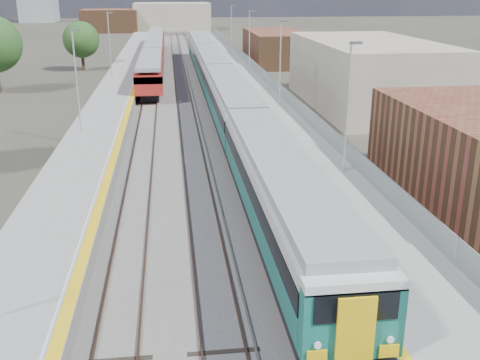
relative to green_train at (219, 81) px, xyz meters
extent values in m
plane|color=#47443A|center=(-1.50, 2.82, -2.38)|extent=(320.00, 320.00, 0.00)
cube|color=#565451|center=(-3.75, 5.32, -2.35)|extent=(10.50, 155.00, 0.06)
cube|color=#4C3323|center=(-0.72, 7.82, -2.27)|extent=(0.07, 160.00, 0.14)
cube|color=#4C3323|center=(0.72, 7.82, -2.27)|extent=(0.07, 160.00, 0.14)
cube|color=#4C3323|center=(-4.22, 7.82, -2.27)|extent=(0.07, 160.00, 0.14)
cube|color=#4C3323|center=(-2.78, 7.82, -2.27)|extent=(0.07, 160.00, 0.14)
cube|color=#4C3323|center=(-7.72, 7.82, -2.27)|extent=(0.07, 160.00, 0.14)
cube|color=#4C3323|center=(-6.28, 7.82, -2.27)|extent=(0.07, 160.00, 0.14)
cube|color=gray|center=(-1.05, 7.82, -2.28)|extent=(0.08, 160.00, 0.10)
cube|color=gray|center=(-2.45, 7.82, -2.28)|extent=(0.08, 160.00, 0.10)
cube|color=slate|center=(3.75, 5.32, -1.88)|extent=(4.70, 155.00, 1.00)
cube|color=gray|center=(3.75, 5.32, -1.38)|extent=(4.70, 155.00, 0.03)
cube|color=gold|center=(1.65, 5.32, -1.36)|extent=(0.40, 155.00, 0.01)
cube|color=gray|center=(5.95, 5.32, -0.78)|extent=(0.06, 155.00, 1.20)
cylinder|color=#9EA0A3|center=(5.10, -25.18, 2.39)|extent=(0.12, 0.12, 7.50)
cube|color=#4C4C4F|center=(5.35, -25.18, 6.04)|extent=(0.70, 0.18, 0.14)
cylinder|color=#9EA0A3|center=(5.10, -5.18, 2.39)|extent=(0.12, 0.12, 7.50)
cube|color=#4C4C4F|center=(5.35, -5.18, 6.04)|extent=(0.70, 0.18, 0.14)
cylinder|color=#9EA0A3|center=(5.10, 14.82, 2.39)|extent=(0.12, 0.12, 7.50)
cube|color=#4C4C4F|center=(5.35, 14.82, 6.04)|extent=(0.70, 0.18, 0.14)
cylinder|color=#9EA0A3|center=(5.10, 34.82, 2.39)|extent=(0.12, 0.12, 7.50)
cube|color=#4C4C4F|center=(5.35, 34.82, 6.04)|extent=(0.70, 0.18, 0.14)
cube|color=slate|center=(-10.55, 5.32, -1.88)|extent=(4.30, 155.00, 1.00)
cube|color=gray|center=(-10.55, 5.32, -1.38)|extent=(4.30, 155.00, 0.03)
cube|color=gold|center=(-8.65, 5.32, -1.36)|extent=(0.45, 155.00, 0.01)
cube|color=silver|center=(-9.00, 5.32, -1.35)|extent=(0.08, 155.00, 0.01)
cylinder|color=#9EA0A3|center=(-11.70, -13.18, 2.39)|extent=(0.12, 0.12, 7.50)
cube|color=#4C4C4F|center=(-11.45, -13.18, 6.04)|extent=(0.70, 0.18, 0.14)
cylinder|color=#9EA0A3|center=(-11.70, 12.82, 2.39)|extent=(0.12, 0.12, 7.50)
cube|color=#4C4C4F|center=(-11.45, 12.82, 6.04)|extent=(0.70, 0.18, 0.14)
cube|color=#9F917F|center=(14.50, -2.18, 0.82)|extent=(11.00, 22.00, 6.40)
cube|color=brown|center=(11.50, 30.82, 0.02)|extent=(8.00, 18.00, 4.80)
cube|color=#9F917F|center=(-3.50, 102.82, 1.12)|extent=(20.00, 14.00, 7.00)
cube|color=brown|center=(-19.50, 97.82, 0.42)|extent=(14.00, 12.00, 5.60)
cube|color=black|center=(0.00, -31.69, -1.44)|extent=(2.90, 20.78, 0.49)
cube|color=#115B4A|center=(0.00, -31.69, -0.59)|extent=(3.01, 20.78, 1.22)
cube|color=black|center=(0.00, -31.69, 0.37)|extent=(3.07, 20.78, 0.83)
cube|color=silver|center=(0.00, -31.69, 1.03)|extent=(3.01, 20.78, 0.51)
cube|color=gray|center=(0.00, -31.69, 1.48)|extent=(2.66, 20.78, 0.43)
cube|color=black|center=(0.00, -10.41, -1.44)|extent=(2.90, 20.78, 0.49)
cube|color=#115B4A|center=(0.00, -10.41, -0.59)|extent=(3.01, 20.78, 1.22)
cube|color=black|center=(0.00, -10.41, 0.37)|extent=(3.07, 20.78, 0.83)
cube|color=silver|center=(0.00, -10.41, 1.03)|extent=(3.01, 20.78, 0.51)
cube|color=gray|center=(0.00, -10.41, 1.48)|extent=(2.66, 20.78, 0.43)
cube|color=black|center=(0.00, 10.87, -1.44)|extent=(2.90, 20.78, 0.49)
cube|color=#115B4A|center=(0.00, 10.87, -0.59)|extent=(3.01, 20.78, 1.22)
cube|color=black|center=(0.00, 10.87, 0.37)|extent=(3.07, 20.78, 0.83)
cube|color=silver|center=(0.00, 10.87, 1.03)|extent=(3.01, 20.78, 0.51)
cube|color=gray|center=(0.00, 10.87, 1.48)|extent=(2.66, 20.78, 0.43)
cube|color=black|center=(0.00, 32.16, -1.44)|extent=(2.90, 20.78, 0.49)
cube|color=#115B4A|center=(0.00, 32.16, -0.59)|extent=(3.01, 20.78, 1.22)
cube|color=black|center=(0.00, 32.16, 0.37)|extent=(3.07, 20.78, 0.83)
cube|color=silver|center=(0.00, 32.16, 1.03)|extent=(3.01, 20.78, 0.51)
cube|color=gray|center=(0.00, 32.16, 1.48)|extent=(2.66, 20.78, 0.43)
cube|color=#115B4A|center=(0.00, -42.35, -0.09)|extent=(2.98, 0.64, 2.24)
cube|color=black|center=(0.00, -42.68, 0.55)|extent=(2.45, 0.06, 0.85)
cube|color=gold|center=(0.00, -42.75, -0.20)|extent=(1.12, 0.11, 2.24)
cube|color=black|center=(-7.00, 9.66, -1.91)|extent=(1.91, 16.20, 0.66)
cube|color=maroon|center=(-7.00, 9.66, -0.32)|extent=(2.81, 19.06, 2.01)
cube|color=black|center=(-7.00, 9.66, 0.18)|extent=(2.87, 19.06, 0.70)
cube|color=gray|center=(-7.00, 9.66, 1.18)|extent=(2.51, 19.06, 0.40)
cube|color=black|center=(-7.00, 29.22, -1.91)|extent=(1.91, 16.20, 0.66)
cube|color=maroon|center=(-7.00, 29.22, -0.32)|extent=(2.81, 19.06, 2.01)
cube|color=black|center=(-7.00, 29.22, 0.18)|extent=(2.87, 19.06, 0.70)
cube|color=gray|center=(-7.00, 29.22, 1.18)|extent=(2.51, 19.06, 0.40)
cube|color=black|center=(-7.00, 48.78, -1.91)|extent=(1.91, 16.20, 0.66)
cube|color=maroon|center=(-7.00, 48.78, -0.32)|extent=(2.81, 19.06, 2.01)
cube|color=black|center=(-7.00, 48.78, 0.18)|extent=(2.87, 19.06, 0.70)
cube|color=gray|center=(-7.00, 48.78, 1.18)|extent=(2.51, 19.06, 0.40)
cylinder|color=#382619|center=(-16.91, 26.54, -1.20)|extent=(0.44, 0.44, 2.37)
sphere|color=#23441A|center=(-16.91, 26.54, 1.89)|extent=(4.99, 4.99, 4.99)
cylinder|color=#382619|center=(19.08, 17.19, -1.34)|extent=(0.44, 0.44, 2.07)
sphere|color=#23441A|center=(19.08, 17.19, 1.37)|extent=(4.38, 4.38, 4.38)
camera|label=1|loc=(-4.90, -55.71, 9.02)|focal=42.00mm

